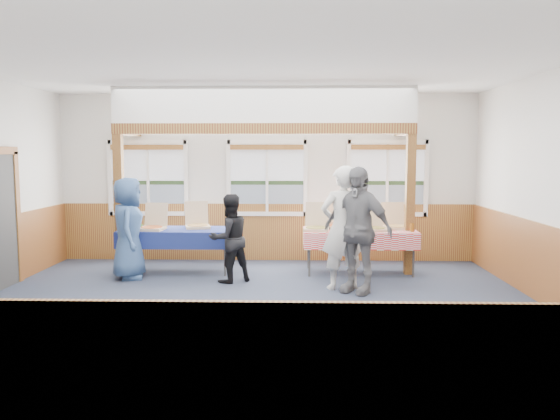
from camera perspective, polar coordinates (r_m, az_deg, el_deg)
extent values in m
plane|color=#242A3B|center=(7.34, -2.73, -10.51)|extent=(8.00, 8.00, 0.00)
plane|color=white|center=(7.12, -2.86, 15.01)|extent=(8.00, 8.00, 0.00)
plane|color=silver|center=(10.54, -1.35, 3.37)|extent=(8.00, 0.00, 8.00)
plane|color=silver|center=(3.59, -7.02, -1.80)|extent=(8.00, 0.00, 8.00)
cube|color=brown|center=(10.61, -1.35, -2.31)|extent=(7.98, 0.05, 1.10)
cube|color=brown|center=(3.89, -6.75, -17.24)|extent=(7.98, 0.05, 1.10)
cube|color=white|center=(10.89, -13.53, -0.35)|extent=(1.52, 0.05, 0.08)
cube|color=white|center=(10.83, -13.71, 6.92)|extent=(1.52, 0.05, 0.08)
cube|color=white|center=(11.06, -17.33, 3.22)|extent=(0.08, 0.05, 1.46)
cube|color=white|center=(10.67, -9.78, 3.31)|extent=(0.08, 0.05, 1.46)
cube|color=white|center=(10.84, -13.62, 3.27)|extent=(0.05, 0.05, 1.30)
cube|color=gray|center=(10.90, -13.52, 1.24)|extent=(1.40, 0.02, 0.52)
cube|color=#243B1D|center=(10.88, -13.56, 2.81)|extent=(1.40, 0.02, 0.08)
cube|color=#B2B7C0|center=(10.87, -13.61, 4.86)|extent=(1.40, 0.02, 0.70)
cube|color=brown|center=(10.81, -13.73, 6.39)|extent=(1.40, 0.07, 0.10)
cube|color=white|center=(10.53, -1.36, -0.40)|extent=(1.52, 0.05, 0.08)
cube|color=white|center=(10.47, -1.38, 7.13)|extent=(1.52, 0.05, 0.08)
cube|color=white|center=(10.54, -5.40, 3.34)|extent=(0.08, 0.05, 1.46)
cube|color=white|center=(10.47, 2.69, 3.34)|extent=(0.08, 0.05, 1.46)
cube|color=white|center=(10.48, -1.37, 3.35)|extent=(0.05, 0.05, 1.30)
cube|color=gray|center=(10.54, -1.35, 1.24)|extent=(1.40, 0.02, 0.52)
cube|color=#243B1D|center=(10.52, -1.36, 2.87)|extent=(1.40, 0.02, 0.08)
cube|color=#B2B7C0|center=(10.51, -1.36, 4.99)|extent=(1.40, 0.02, 0.70)
cube|color=brown|center=(10.45, -1.38, 6.58)|extent=(1.40, 0.07, 0.10)
cube|color=white|center=(10.67, 11.08, -0.43)|extent=(1.52, 0.05, 0.08)
cube|color=white|center=(10.60, 11.23, 7.00)|extent=(1.52, 0.05, 0.08)
cube|color=white|center=(10.51, 7.16, 3.32)|extent=(0.08, 0.05, 1.46)
cube|color=white|center=(10.76, 15.04, 3.22)|extent=(0.08, 0.05, 1.46)
cube|color=white|center=(10.61, 11.15, 3.27)|extent=(0.05, 0.05, 1.30)
cube|color=gray|center=(10.68, 11.07, 1.19)|extent=(1.40, 0.02, 0.52)
cube|color=#243B1D|center=(10.66, 11.10, 2.80)|extent=(1.40, 0.02, 0.08)
cube|color=#B2B7C0|center=(10.64, 11.15, 4.89)|extent=(1.40, 0.02, 0.70)
cube|color=brown|center=(10.58, 11.23, 6.46)|extent=(1.40, 0.07, 0.10)
cube|color=#582513|center=(9.83, -16.42, 0.60)|extent=(0.15, 0.15, 2.40)
cube|color=#582513|center=(9.56, 13.42, 0.53)|extent=(0.15, 0.15, 2.40)
cube|color=#582513|center=(9.34, -1.74, 8.49)|extent=(5.15, 0.18, 0.18)
cylinder|color=#353535|center=(9.68, -16.25, -4.47)|extent=(0.04, 0.04, 0.73)
cylinder|color=#353535|center=(10.31, -15.12, -3.81)|extent=(0.04, 0.04, 0.73)
cylinder|color=#353535|center=(9.30, -5.78, -4.69)|extent=(0.04, 0.04, 0.73)
cylinder|color=#353535|center=(9.95, -5.29, -3.98)|extent=(0.04, 0.04, 0.73)
cube|color=#353535|center=(9.71, -10.73, -2.09)|extent=(1.94, 0.92, 0.03)
cube|color=navy|center=(9.71, -10.74, -1.98)|extent=(2.00, 0.98, 0.01)
cube|color=navy|center=(9.32, -11.27, -3.22)|extent=(1.94, 0.14, 0.28)
cube|color=navy|center=(10.14, -10.21, -2.45)|extent=(1.94, 0.14, 0.28)
cylinder|color=#353535|center=(9.24, 3.08, -4.73)|extent=(0.04, 0.04, 0.73)
cylinder|color=#353535|center=(9.88, 2.98, -4.02)|extent=(0.04, 0.04, 0.73)
cylinder|color=#353535|center=(9.45, 13.79, -4.66)|extent=(0.04, 0.04, 0.73)
cylinder|color=#353535|center=(10.08, 13.00, -3.97)|extent=(0.04, 0.04, 0.73)
cube|color=#353535|center=(9.56, 8.30, -2.17)|extent=(2.03, 1.48, 0.03)
cube|color=red|center=(9.56, 8.30, -2.06)|extent=(2.10, 1.56, 0.01)
cube|color=red|center=(9.17, 8.59, -3.32)|extent=(1.76, 0.80, 0.28)
cube|color=red|center=(9.99, 8.00, -2.54)|extent=(1.76, 0.80, 0.28)
cube|color=#D2BA8C|center=(9.65, -13.25, -1.92)|extent=(0.44, 0.44, 0.05)
cylinder|color=orange|center=(9.65, -13.25, -1.74)|extent=(0.39, 0.39, 0.01)
cube|color=#D2BA8C|center=(9.86, -12.80, -0.43)|extent=(0.42, 0.13, 0.40)
cube|color=#D2BA8C|center=(9.75, -8.58, -1.74)|extent=(0.51, 0.51, 0.05)
cylinder|color=#E5B76A|center=(9.75, -8.58, -1.57)|extent=(0.44, 0.44, 0.01)
cube|color=#D2BA8C|center=(9.97, -8.71, -0.27)|extent=(0.43, 0.20, 0.41)
cube|color=#D2BA8C|center=(9.36, 3.83, -2.01)|extent=(0.47, 0.47, 0.05)
cylinder|color=#CC823F|center=(9.35, 3.84, -1.82)|extent=(0.41, 0.41, 0.01)
cube|color=#D2BA8C|center=(9.58, 3.94, -0.43)|extent=(0.43, 0.14, 0.42)
cube|color=#D2BA8C|center=(9.67, 6.14, -1.78)|extent=(0.50, 0.50, 0.04)
cylinder|color=orange|center=(9.67, 6.14, -1.61)|extent=(0.43, 0.43, 0.01)
cube|color=#D2BA8C|center=(9.87, 5.65, -0.35)|extent=(0.41, 0.20, 0.39)
cube|color=#D2BA8C|center=(9.47, 9.89, -2.00)|extent=(0.46, 0.46, 0.04)
cylinder|color=#CC823F|center=(9.47, 9.89, -1.82)|extent=(0.40, 0.40, 0.01)
cube|color=#D2BA8C|center=(9.67, 9.48, -0.52)|extent=(0.41, 0.16, 0.39)
cube|color=#D2BA8C|center=(9.75, 12.03, -1.81)|extent=(0.43, 0.43, 0.05)
cylinder|color=#E5B76A|center=(9.75, 12.03, -1.64)|extent=(0.38, 0.38, 0.01)
cube|color=#D2BA8C|center=(9.96, 11.71, -0.35)|extent=(0.41, 0.12, 0.40)
cylinder|color=black|center=(9.89, -14.99, -1.82)|extent=(0.41, 0.41, 0.03)
cylinder|color=silver|center=(9.89, -14.99, -1.68)|extent=(0.09, 0.09, 0.04)
sphere|color=#41762D|center=(9.86, -14.37, -1.66)|extent=(0.09, 0.09, 0.09)
sphere|color=beige|center=(9.95, -14.46, -1.59)|extent=(0.09, 0.09, 0.09)
sphere|color=#41762D|center=(10.00, -14.95, -1.56)|extent=(0.09, 0.09, 0.09)
sphere|color=beige|center=(9.96, -15.47, -1.60)|extent=(0.09, 0.09, 0.09)
sphere|color=#41762D|center=(9.87, -15.64, -1.68)|extent=(0.09, 0.09, 0.09)
sphere|color=beige|center=(9.79, -15.32, -1.73)|extent=(0.09, 0.09, 0.09)
sphere|color=#41762D|center=(9.78, -14.75, -1.72)|extent=(0.09, 0.09, 0.09)
cylinder|color=brown|center=(9.44, 13.61, -1.78)|extent=(0.07, 0.07, 0.15)
imported|color=silver|center=(8.36, 6.53, -1.87)|extent=(0.79, 0.63, 1.89)
imported|color=black|center=(8.82, -5.31, -2.97)|extent=(0.88, 0.83, 1.43)
imported|color=#324F7D|center=(9.35, -15.58, -1.85)|extent=(0.70, 0.92, 1.68)
imported|color=slate|center=(8.18, 8.08, -2.07)|extent=(1.17, 1.01, 1.89)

